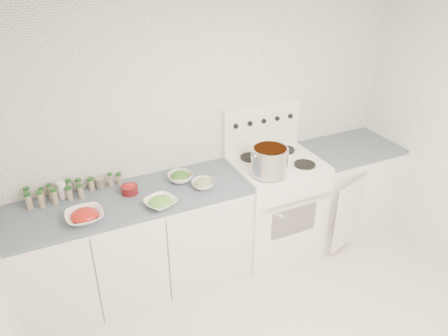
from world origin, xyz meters
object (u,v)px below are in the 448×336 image
(stove, at_px, (274,203))
(stock_pot, at_px, (270,160))
(bowl_snowpea, at_px, (160,202))
(bowl_tomato, at_px, (84,216))

(stove, distance_m, stock_pot, 0.63)
(stock_pot, height_order, bowl_snowpea, stock_pot)
(bowl_tomato, distance_m, bowl_snowpea, 0.55)
(stock_pot, xyz_separation_m, bowl_snowpea, (-0.94, -0.02, -0.14))
(stove, bearing_deg, bowl_snowpea, -169.86)
(stove, relative_size, bowl_tomato, 5.12)
(stove, height_order, bowl_tomato, stove)
(bowl_tomato, xyz_separation_m, bowl_snowpea, (0.54, -0.05, -0.01))
(stock_pot, xyz_separation_m, bowl_tomato, (-1.49, 0.03, -0.13))
(stove, xyz_separation_m, bowl_snowpea, (-1.13, -0.20, 0.44))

